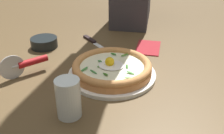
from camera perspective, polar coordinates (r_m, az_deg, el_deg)
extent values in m
cube|color=brown|center=(0.85, -2.22, -2.91)|extent=(2.40, 2.40, 0.03)
cylinder|color=white|center=(0.84, 0.00, -1.56)|extent=(0.28, 0.28, 0.01)
cylinder|color=#CE8249|center=(0.83, 0.00, -0.62)|extent=(0.25, 0.25, 0.02)
torus|color=#CB864B|center=(0.83, 0.00, 0.33)|extent=(0.25, 0.25, 0.02)
cylinder|color=#F0EFCA|center=(0.83, 0.00, 0.09)|extent=(0.21, 0.21, 0.00)
ellipsoid|color=white|center=(0.83, -0.17, 0.43)|extent=(0.08, 0.07, 0.01)
sphere|color=yellow|center=(0.82, -0.51, 1.16)|extent=(0.03, 0.03, 0.03)
ellipsoid|color=#2F681D|center=(0.78, -1.44, -1.52)|extent=(0.03, 0.03, 0.01)
ellipsoid|color=#3E7D3D|center=(0.79, -4.06, -1.03)|extent=(0.03, 0.02, 0.01)
ellipsoid|color=#619F45|center=(0.76, 3.87, -2.39)|extent=(0.03, 0.02, 0.01)
ellipsoid|color=#4C8D32|center=(0.89, 2.75, 2.67)|extent=(0.02, 0.03, 0.00)
ellipsoid|color=#528B3C|center=(0.82, -2.63, 0.21)|extent=(0.03, 0.03, 0.01)
ellipsoid|color=#418D3D|center=(0.81, -6.12, -0.51)|extent=(0.02, 0.03, 0.01)
ellipsoid|color=#408B42|center=(0.85, -2.67, 1.33)|extent=(0.03, 0.02, 0.01)
ellipsoid|color=#448E3B|center=(0.79, 4.03, -1.24)|extent=(0.03, 0.01, 0.01)
ellipsoid|color=#327E2A|center=(0.90, 0.29, 2.90)|extent=(0.03, 0.03, 0.01)
ellipsoid|color=#336E24|center=(0.82, 3.27, 0.09)|extent=(0.01, 0.02, 0.01)
cylinder|color=black|center=(1.07, -14.50, 5.16)|extent=(0.10, 0.10, 0.04)
cylinder|color=silver|center=(0.87, -20.85, -0.11)|extent=(0.05, 0.07, 0.08)
cylinder|color=silver|center=(0.87, -20.23, 0.08)|extent=(0.02, 0.02, 0.01)
cylinder|color=#AC1719|center=(0.88, -16.74, 1.16)|extent=(0.07, 0.09, 0.02)
cube|color=silver|center=(1.02, -1.62, 3.85)|extent=(0.13, 0.10, 0.00)
cube|color=black|center=(1.11, -4.87, 6.05)|extent=(0.08, 0.06, 0.01)
cylinder|color=silver|center=(0.66, -9.44, -6.69)|extent=(0.06, 0.06, 0.10)
cylinder|color=#B23133|center=(0.67, -9.26, -8.55)|extent=(0.06, 0.06, 0.05)
cube|color=maroon|center=(1.05, 7.85, 4.29)|extent=(0.10, 0.15, 0.01)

